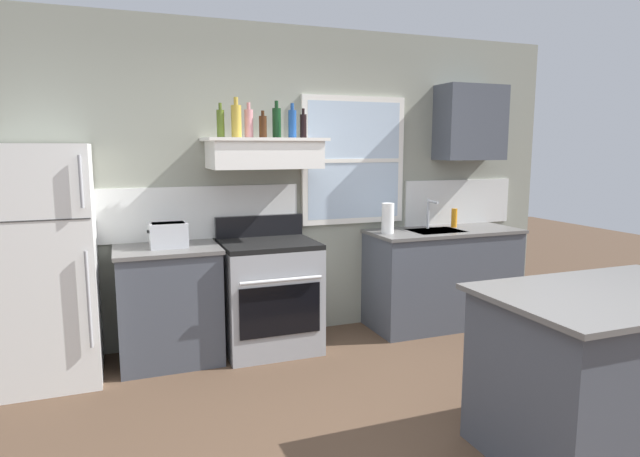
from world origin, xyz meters
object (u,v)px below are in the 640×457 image
(bottle_blue_liqueur, at_px, (292,123))
(dish_soap_bottle, at_px, (454,218))
(stove_range, at_px, (269,294))
(bottle_champagne_gold_foil, at_px, (236,121))
(refrigerator, at_px, (43,265))
(bottle_balsamic_dark, at_px, (303,126))
(kitchen_island, at_px, (610,372))
(bottle_olive_oil_square, at_px, (221,123))
(paper_towel_roll, at_px, (388,218))
(bottle_rose_pink, at_px, (249,123))
(bottle_dark_green_wine, at_px, (277,122))
(bottle_brown_stout, at_px, (263,126))
(toaster, at_px, (169,235))

(bottle_blue_liqueur, distance_m, dish_soap_bottle, 1.86)
(stove_range, xyz_separation_m, bottle_champagne_gold_foil, (-0.23, 0.06, 1.41))
(refrigerator, distance_m, bottle_champagne_gold_foil, 1.76)
(bottle_balsamic_dark, distance_m, kitchen_island, 2.85)
(bottle_olive_oil_square, height_order, kitchen_island, bottle_olive_oil_square)
(dish_soap_bottle, bearing_deg, paper_towel_roll, -172.59)
(bottle_rose_pink, height_order, bottle_dark_green_wine, bottle_dark_green_wine)
(paper_towel_roll, bearing_deg, bottle_blue_liqueur, 178.83)
(bottle_dark_green_wine, distance_m, bottle_balsamic_dark, 0.23)
(bottle_dark_green_wine, relative_size, paper_towel_roll, 1.12)
(bottle_rose_pink, height_order, bottle_brown_stout, bottle_rose_pink)
(dish_soap_bottle, bearing_deg, bottle_blue_liqueur, -177.15)
(toaster, height_order, dish_soap_bottle, toaster)
(toaster, bearing_deg, bottle_dark_green_wine, 8.09)
(refrigerator, height_order, bottle_rose_pink, bottle_rose_pink)
(toaster, height_order, kitchen_island, toaster)
(bottle_rose_pink, bearing_deg, bottle_brown_stout, -20.01)
(paper_towel_roll, bearing_deg, bottle_dark_green_wine, 173.62)
(paper_towel_roll, bearing_deg, bottle_olive_oil_square, 178.07)
(refrigerator, height_order, stove_range, refrigerator)
(bottle_champagne_gold_foil, height_order, bottle_rose_pink, bottle_champagne_gold_foil)
(bottle_olive_oil_square, xyz_separation_m, bottle_blue_liqueur, (0.58, -0.03, 0.00))
(stove_range, distance_m, bottle_dark_green_wine, 1.42)
(stove_range, bearing_deg, bottle_blue_liqueur, 13.49)
(toaster, bearing_deg, bottle_balsamic_dark, 5.85)
(bottle_rose_pink, bearing_deg, kitchen_island, -57.64)
(bottle_brown_stout, bearing_deg, bottle_rose_pink, 159.99)
(bottle_balsamic_dark, bearing_deg, bottle_rose_pink, -179.20)
(bottle_champagne_gold_foil, xyz_separation_m, paper_towel_roll, (1.34, -0.02, -0.83))
(stove_range, bearing_deg, bottle_balsamic_dark, 20.93)
(bottle_champagne_gold_foil, xyz_separation_m, bottle_rose_pink, (0.12, 0.07, -0.01))
(bottle_rose_pink, distance_m, dish_soap_bottle, 2.17)
(bottle_blue_liqueur, height_order, bottle_balsamic_dark, bottle_blue_liqueur)
(refrigerator, distance_m, bottle_olive_oil_square, 1.65)
(dish_soap_bottle, bearing_deg, bottle_champagne_gold_foil, -177.85)
(bottle_olive_oil_square, xyz_separation_m, bottle_rose_pink, (0.24, 0.04, 0.01))
(bottle_brown_stout, xyz_separation_m, bottle_blue_liqueur, (0.24, -0.03, 0.03))
(stove_range, relative_size, kitchen_island, 0.78)
(toaster, xyz_separation_m, bottle_dark_green_wine, (0.91, 0.13, 0.86))
(kitchen_island, bearing_deg, refrigerator, 144.48)
(bottle_brown_stout, distance_m, bottle_balsamic_dark, 0.36)
(toaster, xyz_separation_m, bottle_blue_liqueur, (1.01, 0.04, 0.85))
(paper_towel_roll, bearing_deg, dish_soap_bottle, 7.41)
(bottle_rose_pink, relative_size, bottle_dark_green_wine, 0.93)
(kitchen_island, bearing_deg, bottle_olive_oil_square, 126.89)
(bottle_rose_pink, bearing_deg, refrigerator, -174.38)
(refrigerator, bearing_deg, stove_range, 0.80)
(toaster, relative_size, paper_towel_roll, 1.10)
(toaster, distance_m, bottle_balsamic_dark, 1.42)
(toaster, distance_m, bottle_rose_pink, 1.09)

